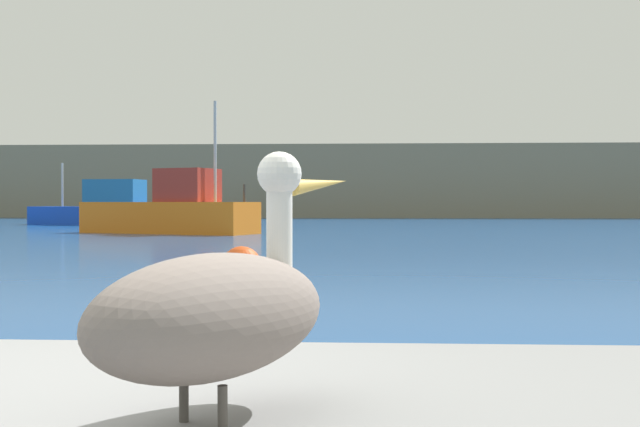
{
  "coord_description": "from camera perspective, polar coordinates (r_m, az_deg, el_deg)",
  "views": [
    {
      "loc": [
        1.37,
        -3.07,
        1.28
      ],
      "look_at": [
        0.31,
        16.54,
        1.0
      ],
      "focal_mm": 44.16,
      "sensor_mm": 36.0,
      "label": 1
    }
  ],
  "objects": [
    {
      "name": "hillside_backdrop",
      "position": [
        72.61,
        2.01,
        2.19
      ],
      "size": [
        140.0,
        17.91,
        6.03
      ],
      "primitive_type": "cube",
      "color": "#7F755B",
      "rests_on": "ground"
    },
    {
      "name": "pelican",
      "position": [
        2.47,
        -7.48,
        -6.98
      ],
      "size": [
        0.88,
        1.22,
        0.85
      ],
      "rotation": [
        0.0,
        0.0,
        1.03
      ],
      "color": "gray",
      "rests_on": "pier_dock"
    },
    {
      "name": "fishing_boat_blue",
      "position": [
        46.75,
        -15.36,
        0.37
      ],
      "size": [
        7.94,
        3.4,
        3.57
      ],
      "rotation": [
        0.0,
        0.0,
        3.0
      ],
      "color": "blue",
      "rests_on": "ground"
    },
    {
      "name": "fishing_boat_orange",
      "position": [
        33.0,
        -10.64,
        0.17
      ],
      "size": [
        7.78,
        4.77,
        5.36
      ],
      "rotation": [
        0.0,
        0.0,
        -0.37
      ],
      "color": "orange",
      "rests_on": "ground"
    },
    {
      "name": "mooring_buoy",
      "position": [
        11.88,
        -5.71,
        -3.88
      ],
      "size": [
        0.63,
        0.63,
        0.63
      ],
      "primitive_type": "sphere",
      "color": "#E54C19",
      "rests_on": "ground"
    }
  ]
}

